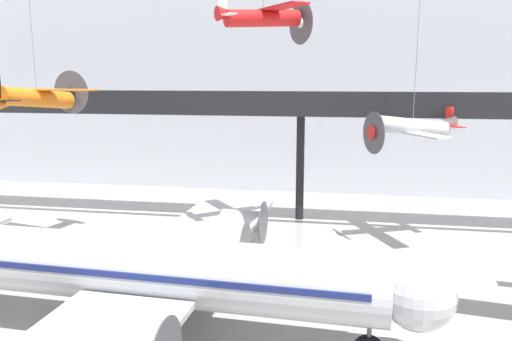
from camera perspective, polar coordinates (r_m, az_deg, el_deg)
name	(u,v)px	position (r m, az deg, el deg)	size (l,w,h in m)	color
hangar_back_wall	(310,82)	(54.08, 6.23, 10.02)	(140.00, 3.00, 23.41)	silver
mezzanine_walkway	(300,112)	(41.53, 5.06, 6.72)	(110.00, 3.20, 11.14)	black
airliner_silver_main	(133,270)	(24.49, -13.89, -10.97)	(29.18, 33.04, 9.45)	#B7BABF
suspended_plane_orange_highwing	(37,97)	(37.99, -23.75, 7.67)	(9.11, 7.54, 9.20)	orange
suspended_plane_silver_racer	(413,127)	(38.01, 17.46, 4.75)	(7.25, 8.22, 11.77)	silver
suspended_plane_red_highwing	(263,17)	(30.24, 0.82, 17.11)	(5.91, 6.27, 4.64)	red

